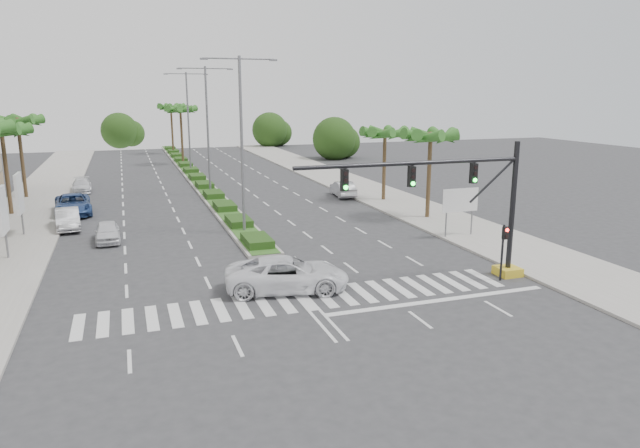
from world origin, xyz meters
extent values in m
plane|color=#333335|center=(0.00, 0.00, 0.00)|extent=(160.00, 160.00, 0.00)
cube|color=gray|center=(15.20, 20.00, 0.07)|extent=(6.00, 120.00, 0.15)
cube|color=gray|center=(-15.20, 20.00, 0.07)|extent=(6.00, 120.00, 0.15)
cube|color=gray|center=(0.00, 45.00, 0.10)|extent=(2.20, 75.00, 0.20)
cube|color=#27511B|center=(0.00, 45.00, 0.22)|extent=(1.80, 75.00, 0.04)
cube|color=gold|center=(11.50, 0.00, 0.23)|extent=(1.20, 1.20, 0.45)
cylinder|color=black|center=(11.50, 0.00, 3.70)|extent=(0.28, 0.28, 7.00)
cylinder|color=black|center=(5.50, 0.00, 6.30)|extent=(12.00, 0.20, 0.20)
cylinder|color=black|center=(10.10, 0.00, 5.20)|extent=(2.53, 0.12, 2.15)
cube|color=black|center=(9.00, 0.00, 5.65)|extent=(0.32, 0.24, 1.00)
cylinder|color=#19E533|center=(9.00, -0.14, 5.33)|extent=(0.20, 0.06, 0.20)
cube|color=black|center=(5.50, 0.00, 5.65)|extent=(0.32, 0.24, 1.00)
cylinder|color=#19E533|center=(5.50, -0.14, 5.33)|extent=(0.20, 0.06, 0.20)
cube|color=black|center=(2.00, 0.00, 5.65)|extent=(0.32, 0.24, 1.00)
cylinder|color=#19E533|center=(2.00, -0.14, 5.33)|extent=(0.20, 0.06, 0.20)
cylinder|color=black|center=(10.60, -0.60, 1.50)|extent=(0.12, 0.12, 3.00)
cube|color=black|center=(10.60, -0.75, 2.60)|extent=(0.28, 0.22, 0.65)
cylinder|color=red|center=(10.60, -0.88, 2.78)|extent=(0.18, 0.05, 0.18)
cylinder|color=slate|center=(12.50, 8.00, 1.40)|extent=(0.10, 0.10, 2.80)
cylinder|color=slate|center=(14.50, 8.00, 1.40)|extent=(0.10, 0.10, 2.80)
cube|color=#0C6638|center=(13.50, 8.00, 2.60)|extent=(2.60, 0.08, 1.50)
cube|color=white|center=(13.50, 7.95, 2.60)|extent=(2.70, 0.02, 1.60)
cylinder|color=slate|center=(-14.50, 12.00, 1.40)|extent=(0.12, 0.12, 2.80)
cube|color=white|center=(-14.50, 12.00, 3.00)|extent=(0.18, 2.10, 2.70)
cube|color=#D8594C|center=(-14.50, 12.00, 3.00)|extent=(0.12, 2.00, 2.60)
cylinder|color=slate|center=(-14.50, 18.00, 1.40)|extent=(0.12, 0.12, 2.80)
cube|color=white|center=(-14.50, 18.00, 3.00)|extent=(0.18, 2.10, 2.70)
cube|color=#D8594C|center=(-14.50, 18.00, 3.00)|extent=(0.12, 2.00, 2.60)
cylinder|color=brown|center=(-16.50, 26.00, 3.40)|extent=(0.32, 0.32, 6.80)
sphere|color=brown|center=(-16.50, 26.00, 6.70)|extent=(0.70, 0.70, 0.70)
cone|color=#205A1C|center=(-15.40, 26.00, 6.60)|extent=(0.90, 3.62, 1.50)
cone|color=#205A1C|center=(-15.81, 26.86, 6.60)|extent=(3.39, 2.96, 1.50)
cone|color=#205A1C|center=(-16.74, 27.07, 6.60)|extent=(3.73, 1.68, 1.50)
cone|color=#205A1C|center=(-15.81, 25.14, 6.60)|extent=(3.39, 2.96, 1.50)
cylinder|color=brown|center=(-16.50, 34.00, 3.60)|extent=(0.32, 0.32, 7.20)
sphere|color=brown|center=(-16.50, 34.00, 7.10)|extent=(0.70, 0.70, 0.70)
cone|color=#205A1C|center=(-15.40, 34.00, 7.00)|extent=(0.90, 3.62, 1.50)
cone|color=#205A1C|center=(-15.81, 34.86, 7.00)|extent=(3.39, 2.96, 1.50)
cone|color=#205A1C|center=(-16.74, 35.07, 7.00)|extent=(3.73, 1.68, 1.50)
cone|color=#205A1C|center=(-17.49, 34.48, 7.00)|extent=(2.38, 3.65, 1.50)
cone|color=#205A1C|center=(-17.49, 33.52, 7.00)|extent=(2.38, 3.65, 1.50)
cone|color=#205A1C|center=(-16.74, 32.93, 7.00)|extent=(3.73, 1.68, 1.50)
cone|color=#205A1C|center=(-15.81, 33.14, 7.00)|extent=(3.39, 2.96, 1.50)
cylinder|color=brown|center=(14.50, 14.00, 3.25)|extent=(0.32, 0.32, 6.50)
sphere|color=brown|center=(14.50, 14.00, 6.40)|extent=(0.70, 0.70, 0.70)
cone|color=#205A1C|center=(15.60, 14.00, 6.30)|extent=(0.90, 3.62, 1.50)
cone|color=#205A1C|center=(15.19, 14.86, 6.30)|extent=(3.39, 2.96, 1.50)
cone|color=#205A1C|center=(14.26, 15.07, 6.30)|extent=(3.73, 1.68, 1.50)
cone|color=#205A1C|center=(13.51, 14.48, 6.30)|extent=(2.38, 3.65, 1.50)
cone|color=#205A1C|center=(13.51, 13.52, 6.30)|extent=(2.38, 3.65, 1.50)
cone|color=#205A1C|center=(14.26, 12.93, 6.30)|extent=(3.73, 1.68, 1.50)
cone|color=#205A1C|center=(15.19, 13.14, 6.30)|extent=(3.39, 2.96, 1.50)
cylinder|color=brown|center=(14.50, 22.00, 3.10)|extent=(0.32, 0.32, 6.20)
sphere|color=brown|center=(14.50, 22.00, 6.10)|extent=(0.70, 0.70, 0.70)
cone|color=#205A1C|center=(15.60, 22.00, 6.00)|extent=(0.90, 3.62, 1.50)
cone|color=#205A1C|center=(15.19, 22.86, 6.00)|extent=(3.39, 2.96, 1.50)
cone|color=#205A1C|center=(14.26, 23.07, 6.00)|extent=(3.73, 1.68, 1.50)
cone|color=#205A1C|center=(13.51, 22.48, 6.00)|extent=(2.38, 3.65, 1.50)
cone|color=#205A1C|center=(13.51, 21.52, 6.00)|extent=(2.38, 3.65, 1.50)
cone|color=#205A1C|center=(14.26, 20.93, 6.00)|extent=(3.73, 1.68, 1.50)
cone|color=#205A1C|center=(15.19, 21.14, 6.00)|extent=(3.39, 2.96, 1.50)
cylinder|color=brown|center=(0.00, 55.00, 3.75)|extent=(0.32, 0.32, 7.50)
sphere|color=brown|center=(0.00, 55.00, 7.40)|extent=(0.70, 0.70, 0.70)
cone|color=#205A1C|center=(1.10, 55.00, 7.30)|extent=(0.90, 3.62, 1.50)
cone|color=#205A1C|center=(0.69, 55.86, 7.30)|extent=(3.39, 2.96, 1.50)
cone|color=#205A1C|center=(-0.24, 56.07, 7.30)|extent=(3.73, 1.68, 1.50)
cone|color=#205A1C|center=(-0.99, 55.48, 7.30)|extent=(2.38, 3.65, 1.50)
cone|color=#205A1C|center=(-0.99, 54.52, 7.30)|extent=(2.38, 3.65, 1.50)
cone|color=#205A1C|center=(-0.24, 53.93, 7.30)|extent=(3.73, 1.68, 1.50)
cone|color=#205A1C|center=(0.69, 54.14, 7.30)|extent=(3.39, 2.96, 1.50)
cylinder|color=brown|center=(0.00, 70.00, 3.75)|extent=(0.32, 0.32, 7.50)
sphere|color=brown|center=(0.00, 70.00, 7.40)|extent=(0.70, 0.70, 0.70)
cone|color=#205A1C|center=(1.10, 70.00, 7.30)|extent=(0.90, 3.62, 1.50)
cone|color=#205A1C|center=(0.69, 70.86, 7.30)|extent=(3.39, 2.96, 1.50)
cone|color=#205A1C|center=(-0.24, 71.07, 7.30)|extent=(3.73, 1.68, 1.50)
cone|color=#205A1C|center=(-0.99, 70.48, 7.30)|extent=(2.38, 3.65, 1.50)
cone|color=#205A1C|center=(-0.99, 69.52, 7.30)|extent=(2.38, 3.65, 1.50)
cone|color=#205A1C|center=(-0.24, 68.93, 7.30)|extent=(3.73, 1.68, 1.50)
cone|color=#205A1C|center=(0.69, 69.14, 7.30)|extent=(3.39, 2.96, 1.50)
cylinder|color=slate|center=(0.00, 14.00, 6.00)|extent=(0.20, 0.20, 12.00)
cylinder|color=slate|center=(-1.20, 14.00, 11.80)|extent=(2.40, 0.10, 0.10)
cylinder|color=slate|center=(1.20, 14.00, 11.80)|extent=(2.40, 0.10, 0.10)
cube|color=slate|center=(-2.30, 14.00, 11.75)|extent=(0.50, 0.25, 0.12)
cube|color=slate|center=(2.30, 14.00, 11.75)|extent=(0.50, 0.25, 0.12)
cylinder|color=slate|center=(0.00, 30.00, 6.00)|extent=(0.20, 0.20, 12.00)
cylinder|color=slate|center=(-1.20, 30.00, 11.80)|extent=(2.40, 0.10, 0.10)
cylinder|color=slate|center=(1.20, 30.00, 11.80)|extent=(2.40, 0.10, 0.10)
cube|color=slate|center=(-2.30, 30.00, 11.75)|extent=(0.50, 0.25, 0.12)
cube|color=slate|center=(2.30, 30.00, 11.75)|extent=(0.50, 0.25, 0.12)
cylinder|color=slate|center=(0.00, 46.00, 6.00)|extent=(0.20, 0.20, 12.00)
cylinder|color=slate|center=(-1.20, 46.00, 11.80)|extent=(2.40, 0.10, 0.10)
cylinder|color=slate|center=(1.20, 46.00, 11.80)|extent=(2.40, 0.10, 0.10)
cube|color=slate|center=(-2.30, 46.00, 11.75)|extent=(0.50, 0.25, 0.12)
cube|color=slate|center=(2.30, 46.00, 11.75)|extent=(0.50, 0.25, 0.12)
imported|color=silver|center=(-9.02, 14.65, 0.67)|extent=(1.66, 3.95, 1.33)
imported|color=silver|center=(-11.80, 19.37, 0.74)|extent=(2.04, 4.66, 1.49)
imported|color=navy|center=(-11.80, 24.78, 0.82)|extent=(3.20, 6.08, 1.63)
imported|color=silver|center=(-11.80, 36.26, 0.64)|extent=(1.97, 4.46, 1.27)
imported|color=white|center=(-0.41, 1.52, 0.85)|extent=(6.55, 4.02, 1.70)
imported|color=silver|center=(11.80, 25.24, 0.74)|extent=(2.03, 4.63, 1.48)
camera|label=1|loc=(-7.66, -24.46, 9.61)|focal=32.00mm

